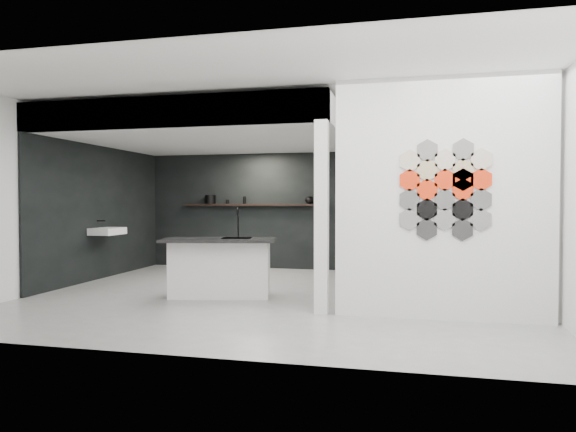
# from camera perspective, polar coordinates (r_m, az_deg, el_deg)

# --- Properties ---
(floor) EXTENTS (7.00, 6.00, 0.01)m
(floor) POSITION_cam_1_polar(r_m,az_deg,el_deg) (7.52, -1.27, -8.89)
(floor) COLOR gray
(partition_panel) EXTENTS (2.45, 0.15, 2.80)m
(partition_panel) POSITION_cam_1_polar(r_m,az_deg,el_deg) (6.18, 16.73, 1.86)
(partition_panel) COLOR silver
(partition_panel) RESTS_ON floor
(bay_clad_back) EXTENTS (4.40, 0.04, 2.35)m
(bay_clad_back) POSITION_cam_1_polar(r_m,az_deg,el_deg) (10.61, -4.13, 0.58)
(bay_clad_back) COLOR black
(bay_clad_back) RESTS_ON floor
(bay_clad_left) EXTENTS (0.04, 4.00, 2.35)m
(bay_clad_left) POSITION_cam_1_polar(r_m,az_deg,el_deg) (9.73, -19.95, 0.39)
(bay_clad_left) COLOR black
(bay_clad_left) RESTS_ON floor
(bulkhead) EXTENTS (4.40, 4.00, 0.40)m
(bulkhead) POSITION_cam_1_polar(r_m,az_deg,el_deg) (8.82, -7.97, 9.31)
(bulkhead) COLOR silver
(bulkhead) RESTS_ON corner_column
(corner_column) EXTENTS (0.16, 0.16, 2.35)m
(corner_column) POSITION_cam_1_polar(r_m,az_deg,el_deg) (6.25, 3.75, -0.14)
(corner_column) COLOR silver
(corner_column) RESTS_ON floor
(fascia_beam) EXTENTS (4.40, 0.16, 0.40)m
(fascia_beam) POSITION_cam_1_polar(r_m,az_deg,el_deg) (7.08, -13.64, 11.19)
(fascia_beam) COLOR silver
(fascia_beam) RESTS_ON corner_column
(wall_basin) EXTENTS (0.40, 0.60, 0.12)m
(wall_basin) POSITION_cam_1_polar(r_m,az_deg,el_deg) (9.45, -19.42, -1.61)
(wall_basin) COLOR silver
(wall_basin) RESTS_ON bay_clad_left
(display_shelf) EXTENTS (3.00, 0.15, 0.04)m
(display_shelf) POSITION_cam_1_polar(r_m,az_deg,el_deg) (10.48, -3.77, 1.25)
(display_shelf) COLOR black
(display_shelf) RESTS_ON bay_clad_back
(kitchen_island) EXTENTS (1.70, 1.01, 1.28)m
(kitchen_island) POSITION_cam_1_polar(r_m,az_deg,el_deg) (7.44, -7.56, -5.61)
(kitchen_island) COLOR silver
(kitchen_island) RESTS_ON floor
(stockpot) EXTENTS (0.25, 0.25, 0.18)m
(stockpot) POSITION_cam_1_polar(r_m,az_deg,el_deg) (10.79, -8.63, 1.83)
(stockpot) COLOR black
(stockpot) RESTS_ON display_shelf
(kettle) EXTENTS (0.22, 0.22, 0.16)m
(kettle) POSITION_cam_1_polar(r_m,az_deg,el_deg) (10.21, 2.42, 1.79)
(kettle) COLOR black
(kettle) RESTS_ON display_shelf
(glass_bowl) EXTENTS (0.14, 0.14, 0.10)m
(glass_bowl) POSITION_cam_1_polar(r_m,az_deg,el_deg) (10.18, 3.33, 1.63)
(glass_bowl) COLOR gray
(glass_bowl) RESTS_ON display_shelf
(glass_vase) EXTENTS (0.11, 0.11, 0.15)m
(glass_vase) POSITION_cam_1_polar(r_m,az_deg,el_deg) (10.17, 3.53, 1.77)
(glass_vase) COLOR gray
(glass_vase) RESTS_ON display_shelf
(bottle_dark) EXTENTS (0.07, 0.07, 0.15)m
(bottle_dark) POSITION_cam_1_polar(r_m,az_deg,el_deg) (10.54, -4.88, 1.76)
(bottle_dark) COLOR black
(bottle_dark) RESTS_ON display_shelf
(utensil_cup) EXTENTS (0.07, 0.07, 0.09)m
(utensil_cup) POSITION_cam_1_polar(r_m,az_deg,el_deg) (10.66, -6.75, 1.59)
(utensil_cup) COLOR black
(utensil_cup) RESTS_ON display_shelf
(hex_tile_cluster) EXTENTS (1.04, 0.02, 1.16)m
(hex_tile_cluster) POSITION_cam_1_polar(r_m,az_deg,el_deg) (6.10, 17.10, 2.85)
(hex_tile_cluster) COLOR silver
(hex_tile_cluster) RESTS_ON partition_panel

